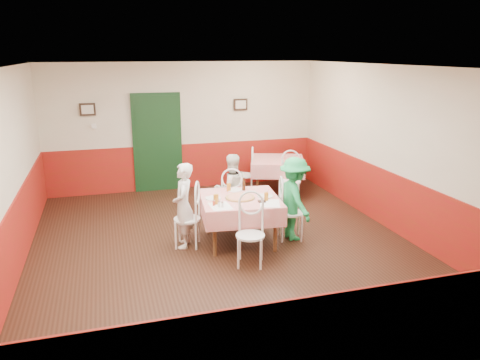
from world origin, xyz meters
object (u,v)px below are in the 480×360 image
object	(u,v)px
chair_right	(291,213)
glass_b	(266,196)
chair_second_b	(290,182)
glass_a	(216,199)
chair_second_a	(244,175)
pizza	(240,197)
chair_near	(250,236)
second_table	(277,176)
wallet	(262,201)
chair_left	(187,219)
main_table	(240,220)
beer_bottle	(244,185)
chair_far	(232,200)
glass_c	(229,187)
diner_left	(183,206)
diner_right	(294,199)
diner_far	(231,189)

from	to	relation	value
chair_right	glass_b	world-z (taller)	chair_right
chair_second_b	glass_a	xyz separation A→B (m)	(-2.00, -1.89, 0.39)
chair_second_a	pizza	distance (m)	2.62
chair_near	chair_second_b	world-z (taller)	same
chair_near	second_table	bearing A→B (deg)	84.14
chair_right	chair_second_b	bearing A→B (deg)	-8.35
chair_near	wallet	xyz separation A→B (m)	(0.35, 0.53, 0.32)
chair_left	pizza	bearing A→B (deg)	101.18
second_table	chair_near	distance (m)	3.67
main_table	pizza	world-z (taller)	pizza
wallet	beer_bottle	bearing A→B (deg)	103.57
chair_far	chair_second_a	distance (m)	1.74
chair_left	beer_bottle	bearing A→B (deg)	125.20
glass_c	wallet	size ratio (longest dim) A/B	1.19
chair_far	wallet	world-z (taller)	chair_far
diner_left	chair_far	bearing A→B (deg)	142.03
second_table	pizza	distance (m)	2.95
wallet	diner_right	xyz separation A→B (m)	(0.63, 0.22, -0.08)
second_table	chair_far	distance (m)	2.16
chair_second_b	beer_bottle	world-z (taller)	beer_bottle
second_table	beer_bottle	bearing A→B (deg)	-123.97
chair_near	pizza	bearing A→B (deg)	105.05
second_table	diner_left	bearing A→B (deg)	-136.51
second_table	chair_second_a	xyz separation A→B (m)	(-0.75, 0.00, 0.08)
glass_b	beer_bottle	world-z (taller)	beer_bottle
chair_far	diner_right	distance (m)	1.26
glass_b	diner_right	bearing A→B (deg)	16.05
pizza	glass_b	xyz separation A→B (m)	(0.36, -0.22, 0.05)
chair_left	chair_near	xyz separation A→B (m)	(0.75, -0.94, 0.00)
main_table	glass_b	world-z (taller)	glass_b
chair_second_a	diner_right	distance (m)	2.54
glass_c	pizza	bearing A→B (deg)	-80.94
chair_right	diner_far	bearing A→B (deg)	50.66
diner_far	diner_right	size ratio (longest dim) A/B	0.93
pizza	glass_c	distance (m)	0.44
chair_far	glass_a	bearing A→B (deg)	77.06
main_table	chair_second_b	xyz separation A→B (m)	(1.56, 1.68, 0.08)
chair_right	chair_near	size ratio (longest dim) A/B	1.00
second_table	diner_left	size ratio (longest dim) A/B	0.83
diner_far	second_table	bearing A→B (deg)	-138.94
chair_second_a	chair_far	bearing A→B (deg)	-4.95
chair_second_b	glass_b	distance (m)	2.31
main_table	beer_bottle	bearing A→B (deg)	64.88
chair_second_b	chair_far	bearing A→B (deg)	-131.03
wallet	diner_far	size ratio (longest dim) A/B	0.09
glass_a	diner_far	size ratio (longest dim) A/B	0.12
beer_bottle	wallet	xyz separation A→B (m)	(0.09, -0.68, -0.09)
glass_a	second_table	bearing A→B (deg)	52.80
glass_a	diner_right	distance (m)	1.35
chair_far	chair_second_a	bearing A→B (deg)	-100.35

